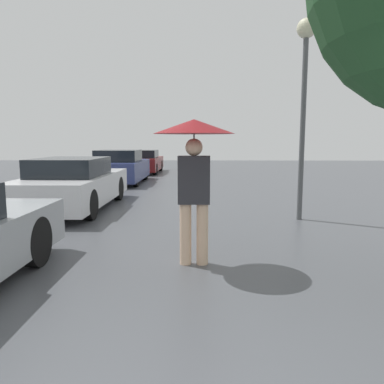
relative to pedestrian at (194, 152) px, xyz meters
name	(u,v)px	position (x,y,z in m)	size (l,w,h in m)	color
pedestrian	(194,152)	(0.00, 0.00, 0.00)	(1.04, 1.04, 1.91)	beige
parked_car_second	(74,184)	(-2.97, 4.07, -0.90)	(1.73, 4.33, 1.23)	silver
parked_car_third	(120,168)	(-3.04, 9.64, -0.89)	(1.81, 3.83, 1.29)	navy
parked_car_farthest	(143,162)	(-2.83, 14.37, -0.94)	(1.67, 3.93, 1.17)	maroon
street_lamp	(305,71)	(2.16, 2.92, 1.51)	(0.38, 0.38, 4.02)	#515456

